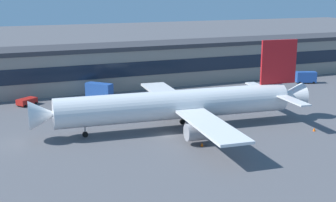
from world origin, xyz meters
TOP-DOWN VIEW (x-y plane):
  - ground_plane at (0.00, 0.00)m, footprint 600.00×600.00m
  - terminal_building at (0.00, 48.83)m, footprint 187.50×14.47m
  - airliner at (3.98, 3.44)m, footprint 58.85×50.18m
  - pushback_tractor at (-23.10, 35.75)m, footprint 5.41×4.92m
  - follow_me_car at (11.86, 31.98)m, footprint 4.77×3.16m
  - catering_truck at (-4.87, 35.86)m, footprint 6.73×7.10m
  - stair_truck at (58.92, 31.81)m, footprint 6.46×4.34m
  - traffic_cone_0 at (28.54, -8.76)m, footprint 0.60×0.60m
  - traffic_cone_1 at (3.30, -8.38)m, footprint 0.60×0.60m

SIDE VIEW (x-z plane):
  - ground_plane at x=0.00m, z-range 0.00..0.00m
  - traffic_cone_1 at x=3.30m, z-range 0.00..0.75m
  - traffic_cone_0 at x=28.54m, z-range 0.00..0.75m
  - pushback_tractor at x=-23.10m, z-range 0.17..1.92m
  - follow_me_car at x=11.86m, z-range 0.17..2.02m
  - stair_truck at x=58.92m, z-range 0.20..3.75m
  - catering_truck at x=-4.87m, z-range 0.22..4.37m
  - airliner at x=3.98m, z-range -3.71..13.91m
  - terminal_building at x=0.00m, z-range 0.02..12.44m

